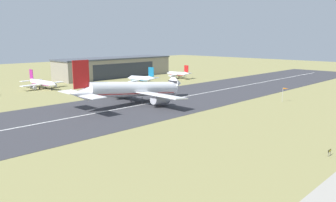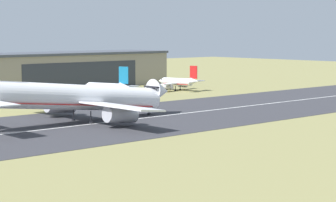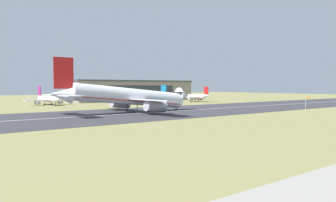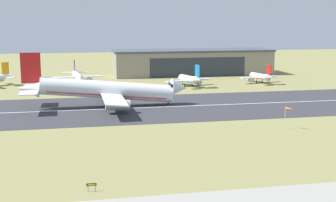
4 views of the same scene
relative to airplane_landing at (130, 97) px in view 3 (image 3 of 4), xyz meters
The scene contains 9 objects.
ground_plane 58.60m from the airplane_landing, 92.22° to the right, with size 641.35×641.35×0.00m, color olive.
runway_strip 7.39m from the airplane_landing, 118.66° to the right, with size 401.35×50.25×0.06m, color #333338.
runway_centreline 7.36m from the airplane_landing, 118.66° to the right, with size 361.21×0.70×0.01m, color silver.
hangar_building 99.54m from the airplane_landing, 58.32° to the left, with size 84.93×23.07×13.40m.
airplane_landing is the anchor object (origin of this frame).
airplane_parked_west 87.46m from the airplane_landing, 31.58° to the left, with size 19.53×17.94×9.15m.
airplane_parked_centre 58.03m from the airplane_landing, 47.09° to the left, with size 21.61×19.78×10.20m.
airplane_parked_east 66.94m from the airplane_landing, 97.77° to the left, with size 24.10×25.63×9.68m.
windsock_pole 62.79m from the airplane_landing, 42.72° to the right, with size 1.62×2.18×6.03m.
Camera 3 is at (-58.63, 9.56, 9.83)m, focal length 35.00 mm.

